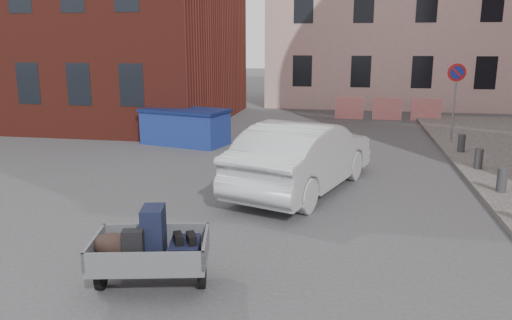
# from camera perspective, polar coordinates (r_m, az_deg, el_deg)

# --- Properties ---
(ground) EXTENTS (120.00, 120.00, 0.00)m
(ground) POSITION_cam_1_polar(r_m,az_deg,el_deg) (9.42, -5.67, -8.26)
(ground) COLOR #38383A
(ground) RESTS_ON ground
(far_building) EXTENTS (6.00, 6.00, 8.00)m
(far_building) POSITION_cam_1_polar(r_m,az_deg,el_deg) (37.83, -26.55, 12.76)
(far_building) COLOR maroon
(far_building) RESTS_ON ground
(no_parking_sign) EXTENTS (0.60, 0.09, 2.65)m
(no_parking_sign) POSITION_cam_1_polar(r_m,az_deg,el_deg) (18.27, 21.85, 7.84)
(no_parking_sign) COLOR gray
(no_parking_sign) RESTS_ON sidewalk
(bollards) EXTENTS (0.22, 9.02, 0.55)m
(bollards) POSITION_cam_1_polar(r_m,az_deg,el_deg) (12.67, 26.29, -2.07)
(bollards) COLOR #3A3A3D
(bollards) RESTS_ON sidewalk
(barriers) EXTENTS (4.70, 0.18, 1.00)m
(barriers) POSITION_cam_1_polar(r_m,az_deg,el_deg) (23.64, 14.75, 5.68)
(barriers) COLOR red
(barriers) RESTS_ON ground
(trailer) EXTENTS (1.80, 1.94, 1.20)m
(trailer) POSITION_cam_1_polar(r_m,az_deg,el_deg) (7.31, -12.06, -9.86)
(trailer) COLOR black
(trailer) RESTS_ON ground
(dumpster) EXTENTS (3.20, 2.18, 1.23)m
(dumpster) POSITION_cam_1_polar(r_m,az_deg,el_deg) (17.46, -8.09, 3.81)
(dumpster) COLOR navy
(dumpster) RESTS_ON ground
(silver_car) EXTENTS (3.27, 5.35, 1.66)m
(silver_car) POSITION_cam_1_polar(r_m,az_deg,el_deg) (11.85, 5.47, 0.47)
(silver_car) COLOR #ADB0B5
(silver_car) RESTS_ON ground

